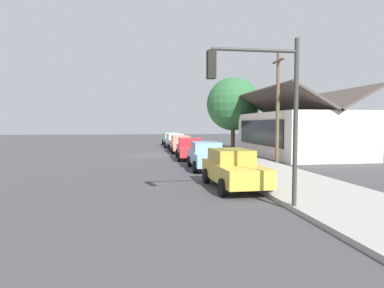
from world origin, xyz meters
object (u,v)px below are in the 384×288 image
at_px(car_seafoam, 171,139).
at_px(car_mustard, 233,168).
at_px(car_skyblue, 207,155).
at_px(shade_tree, 233,104).
at_px(fire_hydrant_red, 191,145).
at_px(traffic_light_main, 262,96).
at_px(utility_pole_wooden, 278,105).
at_px(car_coral, 181,144).
at_px(car_cherry, 190,148).
at_px(car_ivory, 175,141).

xyz_separation_m(car_seafoam, car_mustard, (28.53, -0.05, -0.00)).
bearing_deg(car_skyblue, shade_tree, 160.41).
distance_m(car_seafoam, shade_tree, 10.52).
bearing_deg(shade_tree, fire_hydrant_red, -89.22).
distance_m(car_seafoam, car_mustard, 28.53).
xyz_separation_m(shade_tree, traffic_light_main, (24.57, -6.15, -1.27)).
xyz_separation_m(car_mustard, shade_tree, (-20.74, 5.92, 3.94)).
distance_m(traffic_light_main, utility_pole_wooden, 13.24).
bearing_deg(fire_hydrant_red, shade_tree, 90.78).
distance_m(car_coral, shade_tree, 8.01).
height_order(car_seafoam, car_cherry, same).
height_order(car_coral, utility_pole_wooden, utility_pole_wooden).
xyz_separation_m(car_seafoam, fire_hydrant_red, (7.85, 1.38, -0.32)).
bearing_deg(car_ivory, car_cherry, -2.76).
height_order(car_seafoam, fire_hydrant_red, car_seafoam).
bearing_deg(car_seafoam, shade_tree, 35.94).
bearing_deg(car_seafoam, car_coral, -1.78).
xyz_separation_m(car_seafoam, car_skyblue, (22.68, 0.02, -0.00)).
xyz_separation_m(car_coral, traffic_light_main, (21.04, -0.13, 2.68)).
xyz_separation_m(car_cherry, car_skyblue, (5.67, 0.14, -0.00)).
relative_size(car_cherry, shade_tree, 0.64).
xyz_separation_m(car_ivory, utility_pole_wooden, (14.63, 5.43, 3.11)).
relative_size(traffic_light_main, utility_pole_wooden, 0.69).
height_order(car_seafoam, car_coral, same).
bearing_deg(fire_hydrant_red, car_skyblue, -5.25).
bearing_deg(car_seafoam, car_skyblue, -0.99).
xyz_separation_m(car_cherry, shade_tree, (-9.22, 5.99, 3.94)).
relative_size(car_seafoam, car_skyblue, 1.03).
bearing_deg(fire_hydrant_red, car_seafoam, -170.04).
height_order(car_coral, traffic_light_main, traffic_light_main).
height_order(car_skyblue, car_mustard, same).
distance_m(shade_tree, fire_hydrant_red, 6.19).
relative_size(car_skyblue, fire_hydrant_red, 6.37).
bearing_deg(traffic_light_main, shade_tree, 165.96).
distance_m(car_mustard, traffic_light_main, 4.68).
relative_size(car_mustard, shade_tree, 0.59).
distance_m(car_cherry, car_mustard, 11.52).
bearing_deg(traffic_light_main, utility_pole_wooden, 154.69).
relative_size(car_mustard, traffic_light_main, 0.86).
relative_size(car_mustard, fire_hydrant_red, 6.33).
xyz_separation_m(car_coral, car_mustard, (17.21, 0.10, -0.00)).
height_order(car_mustard, shade_tree, shade_tree).
bearing_deg(utility_pole_wooden, car_coral, -148.67).
xyz_separation_m(traffic_light_main, utility_pole_wooden, (-11.97, 5.66, 0.44)).
height_order(car_ivory, car_skyblue, same).
xyz_separation_m(car_coral, shade_tree, (-3.53, 6.01, 3.94)).
bearing_deg(shade_tree, traffic_light_main, -14.04).
relative_size(car_ivory, traffic_light_main, 0.88).
xyz_separation_m(car_ivory, fire_hydrant_red, (2.09, 1.43, -0.32)).
distance_m(car_ivory, car_skyblue, 16.92).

